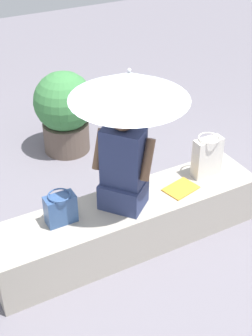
% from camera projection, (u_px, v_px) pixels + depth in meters
% --- Properties ---
extents(ground_plane, '(14.00, 14.00, 0.00)m').
position_uv_depth(ground_plane, '(129.00, 243.00, 4.21)').
color(ground_plane, slate).
extents(stone_bench, '(2.35, 0.53, 0.45)m').
position_uv_depth(stone_bench, '(129.00, 223.00, 4.09)').
color(stone_bench, '#A8A093').
rests_on(stone_bench, ground).
extents(person_seated, '(0.45, 0.49, 0.90)m').
position_uv_depth(person_seated, '(123.00, 165.00, 3.73)').
color(person_seated, navy).
rests_on(person_seated, stone_bench).
extents(parasol, '(0.88, 0.88, 1.17)m').
position_uv_depth(parasol, '(129.00, 86.00, 3.38)').
color(parasol, '#B7B7BC').
rests_on(parasol, stone_bench).
extents(handbag_black, '(0.26, 0.19, 0.38)m').
position_uv_depth(handbag_black, '(207.00, 156.00, 4.20)').
color(handbag_black, silver).
rests_on(handbag_black, stone_bench).
extents(tote_bag_canvas, '(0.24, 0.18, 0.26)m').
position_uv_depth(tote_bag_canvas, '(61.00, 209.00, 3.69)').
color(tote_bag_canvas, '#335184').
rests_on(tote_bag_canvas, stone_bench).
extents(magazine, '(0.32, 0.26, 0.01)m').
position_uv_depth(magazine, '(181.00, 189.00, 4.12)').
color(magazine, gold).
rests_on(magazine, stone_bench).
extents(planter_near, '(0.66, 0.66, 0.93)m').
position_uv_depth(planter_near, '(64.00, 110.00, 5.24)').
color(planter_near, brown).
rests_on(planter_near, ground).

